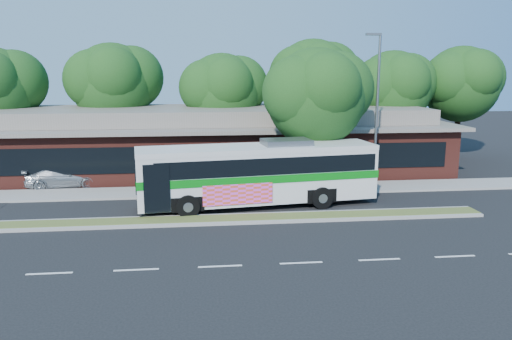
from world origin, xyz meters
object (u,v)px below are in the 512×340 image
object	(u,v)px
transit_bus	(259,170)
sidewalk_tree	(322,95)
sedan	(63,177)
lamp_post	(376,107)

from	to	relation	value
transit_bus	sidewalk_tree	xyz separation A→B (m)	(4.06, 3.26, 3.66)
sidewalk_tree	sedan	bearing A→B (deg)	171.61
lamp_post	sidewalk_tree	bearing A→B (deg)	173.90
lamp_post	transit_bus	size ratio (longest dim) A/B	0.72
sedan	sidewalk_tree	world-z (taller)	sidewalk_tree
transit_bus	sedan	size ratio (longest dim) A/B	2.87
lamp_post	sedan	world-z (taller)	lamp_post
lamp_post	sedan	xyz separation A→B (m)	(-18.56, 2.61, -4.26)
sedan	sidewalk_tree	xyz separation A→B (m)	(15.41, -2.27, 4.96)
lamp_post	sidewalk_tree	distance (m)	3.25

